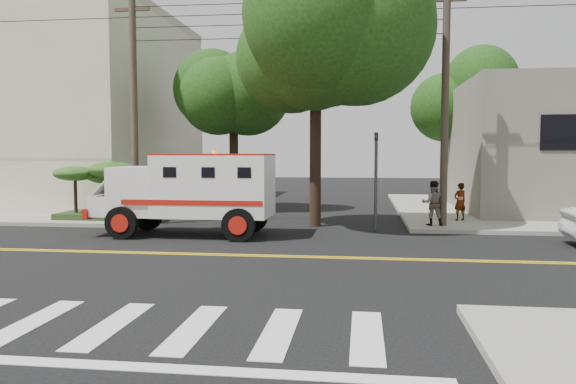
# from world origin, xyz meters

# --- Properties ---
(ground) EXTENTS (100.00, 100.00, 0.00)m
(ground) POSITION_xyz_m (0.00, 0.00, 0.00)
(ground) COLOR black
(ground) RESTS_ON ground
(sidewalk_ne) EXTENTS (17.00, 17.00, 0.15)m
(sidewalk_ne) POSITION_xyz_m (13.50, 13.50, 0.07)
(sidewalk_ne) COLOR gray
(sidewalk_ne) RESTS_ON ground
(sidewalk_nw) EXTENTS (17.00, 17.00, 0.15)m
(sidewalk_nw) POSITION_xyz_m (-13.50, 13.50, 0.07)
(sidewalk_nw) COLOR gray
(sidewalk_nw) RESTS_ON ground
(building_left) EXTENTS (16.00, 14.00, 10.00)m
(building_left) POSITION_xyz_m (-15.50, 15.00, 5.15)
(building_left) COLOR #BBB79A
(building_left) RESTS_ON sidewalk_nw
(utility_pole_left) EXTENTS (0.28, 0.28, 9.00)m
(utility_pole_left) POSITION_xyz_m (-5.60, 6.00, 4.50)
(utility_pole_left) COLOR #382D23
(utility_pole_left) RESTS_ON ground
(utility_pole_right) EXTENTS (0.28, 0.28, 9.00)m
(utility_pole_right) POSITION_xyz_m (6.30, 6.20, 4.50)
(utility_pole_right) COLOR #382D23
(utility_pole_right) RESTS_ON ground
(tree_main) EXTENTS (6.08, 5.70, 9.85)m
(tree_main) POSITION_xyz_m (1.94, 6.21, 7.20)
(tree_main) COLOR black
(tree_main) RESTS_ON ground
(tree_left) EXTENTS (4.48, 4.20, 7.70)m
(tree_left) POSITION_xyz_m (-2.68, 11.79, 5.73)
(tree_left) COLOR black
(tree_left) RESTS_ON ground
(tree_right) EXTENTS (4.80, 4.50, 8.20)m
(tree_right) POSITION_xyz_m (8.84, 15.77, 6.09)
(tree_right) COLOR black
(tree_right) RESTS_ON ground
(traffic_signal) EXTENTS (0.15, 0.18, 3.60)m
(traffic_signal) POSITION_xyz_m (3.80, 5.60, 2.23)
(traffic_signal) COLOR #3F3F42
(traffic_signal) RESTS_ON ground
(accessibility_sign) EXTENTS (0.45, 0.10, 2.02)m
(accessibility_sign) POSITION_xyz_m (-6.20, 6.17, 1.37)
(accessibility_sign) COLOR #3F3F42
(accessibility_sign) RESTS_ON ground
(palm_planter) EXTENTS (3.52, 2.63, 2.36)m
(palm_planter) POSITION_xyz_m (-7.44, 6.62, 1.65)
(palm_planter) COLOR #1E3314
(palm_planter) RESTS_ON sidewalk_nw
(armored_truck) EXTENTS (6.23, 2.55, 2.83)m
(armored_truck) POSITION_xyz_m (-2.51, 3.50, 1.61)
(armored_truck) COLOR white
(armored_truck) RESTS_ON ground
(pedestrian_a) EXTENTS (0.66, 0.58, 1.51)m
(pedestrian_a) POSITION_xyz_m (7.20, 7.92, 0.91)
(pedestrian_a) COLOR gray
(pedestrian_a) RESTS_ON sidewalk_ne
(pedestrian_b) EXTENTS (0.83, 0.65, 1.66)m
(pedestrian_b) POSITION_xyz_m (5.92, 6.18, 0.98)
(pedestrian_b) COLOR gray
(pedestrian_b) RESTS_ON sidewalk_ne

